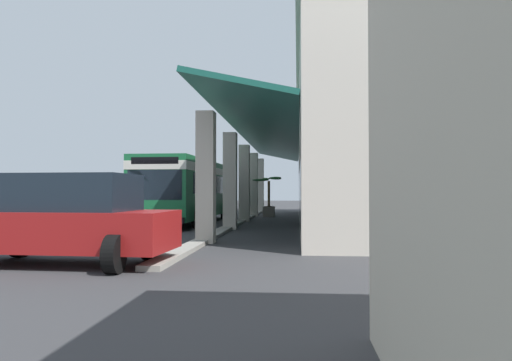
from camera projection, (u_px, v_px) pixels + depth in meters
ground at (345, 224)px, 23.45m from camera, size 120.00×120.00×0.00m
curb_strip at (242, 220)px, 25.54m from camera, size 32.23×0.50×0.12m
plaza_building at (427, 145)px, 24.80m from camera, size 27.16×16.65×7.99m
transit_bus at (189, 186)px, 24.56m from camera, size 11.27×3.02×3.34m
parked_suv_red at (60, 218)px, 10.46m from camera, size 2.86×4.89×1.97m
pedestrian at (125, 212)px, 15.76m from camera, size 0.56×0.49×1.66m
potted_palm at (269, 205)px, 30.37m from camera, size 1.76×1.90×2.54m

